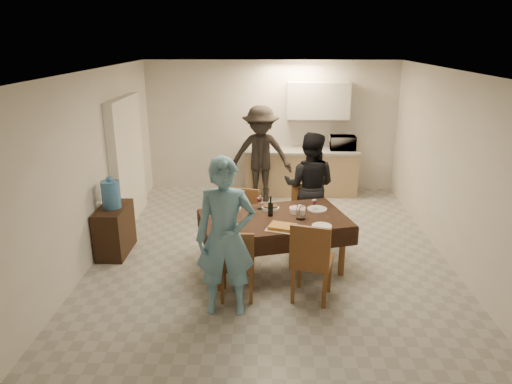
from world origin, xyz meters
TOP-DOWN VIEW (x-y plane):
  - floor at (0.00, 0.00)m, footprint 5.00×6.00m
  - ceiling at (0.00, 0.00)m, footprint 5.00×6.00m
  - wall_back at (0.00, 3.00)m, footprint 5.00×0.02m
  - wall_front at (0.00, -3.00)m, footprint 5.00×0.02m
  - wall_left at (-2.50, 0.00)m, footprint 0.02×6.00m
  - wall_right at (2.50, 0.00)m, footprint 0.02×6.00m
  - stub_partition at (-2.42, 1.20)m, footprint 0.15×1.40m
  - kitchen_base_cabinet at (0.60, 2.68)m, footprint 2.20×0.60m
  - kitchen_worktop at (0.60, 2.68)m, footprint 2.24×0.64m
  - upper_cabinet at (0.90, 2.82)m, footprint 1.20×0.34m
  - dining_table at (0.03, -0.49)m, footprint 2.14×1.59m
  - chair_near_left at (-0.42, -1.33)m, footprint 0.43×0.43m
  - chair_near_right at (0.48, -1.34)m, footprint 0.57×0.58m
  - chair_far_left at (-0.42, 0.18)m, footprint 0.46×0.47m
  - chair_far_right at (0.48, 0.17)m, footprint 0.47×0.47m
  - console at (-2.28, -0.09)m, footprint 0.38×0.77m
  - water_jug at (-2.28, -0.09)m, footprint 0.26×0.26m
  - wine_bottle at (-0.02, -0.44)m, footprint 0.07×0.07m
  - water_pitcher at (0.38, -0.54)m, footprint 0.12×0.12m
  - savoury_tart at (0.13, -0.87)m, footprint 0.45×0.39m
  - salad_bowl at (0.33, -0.31)m, footprint 0.18×0.18m
  - mushroom_dish at (-0.02, -0.21)m, footprint 0.22×0.22m
  - wine_glass_a at (-0.52, -0.74)m, footprint 0.09×0.09m
  - wine_glass_b at (0.58, -0.24)m, footprint 0.08×0.08m
  - wine_glass_c at (-0.17, -0.19)m, footprint 0.09×0.09m
  - plate_near_left at (-0.57, -0.79)m, footprint 0.28×0.28m
  - plate_near_right at (0.63, -0.79)m, footprint 0.25×0.25m
  - plate_far_left at (-0.57, -0.19)m, footprint 0.27×0.27m
  - plate_far_right at (0.63, -0.19)m, footprint 0.27×0.27m
  - microwave at (1.40, 2.68)m, footprint 0.50×0.34m
  - person_near at (-0.52, -1.54)m, footprint 0.69×0.47m
  - person_far at (0.58, 0.56)m, footprint 0.96×0.83m
  - person_kitchen at (-0.20, 2.23)m, footprint 1.18×0.68m

SIDE VIEW (x-z plane):
  - floor at x=0.00m, z-range -0.01..0.01m
  - console at x=-2.28m, z-range 0.00..0.71m
  - kitchen_base_cabinet at x=0.60m, z-range 0.00..0.86m
  - chair_far_left at x=-0.42m, z-range 0.29..0.74m
  - chair_far_right at x=0.48m, z-range 0.31..0.81m
  - chair_near_left at x=-0.42m, z-range 0.31..0.81m
  - chair_near_right at x=0.48m, z-range 0.35..0.90m
  - dining_table at x=0.03m, z-range 0.34..1.08m
  - plate_near_right at x=0.63m, z-range 0.75..0.76m
  - plate_far_left at x=-0.57m, z-range 0.75..0.76m
  - plate_far_right at x=0.63m, z-range 0.75..0.76m
  - plate_near_left at x=-0.57m, z-range 0.75..0.76m
  - mushroom_dish at x=-0.02m, z-range 0.75..0.78m
  - savoury_tart at x=0.13m, z-range 0.75..0.79m
  - salad_bowl at x=0.33m, z-range 0.75..0.82m
  - wine_glass_b at x=0.58m, z-range 0.75..0.92m
  - water_pitcher at x=0.38m, z-range 0.75..0.93m
  - person_far at x=0.58m, z-range 0.00..1.68m
  - wine_glass_a at x=-0.52m, z-range 0.75..0.94m
  - wine_glass_c at x=-0.17m, z-range 0.75..0.95m
  - kitchen_worktop at x=0.60m, z-range 0.86..0.91m
  - wine_bottle at x=-0.02m, z-range 0.75..1.03m
  - water_jug at x=-2.28m, z-range 0.71..1.10m
  - person_kitchen at x=-0.20m, z-range 0.00..1.83m
  - person_near at x=-0.52m, z-range 0.00..1.83m
  - microwave at x=1.40m, z-range 0.91..1.18m
  - stub_partition at x=-2.42m, z-range 0.00..2.10m
  - wall_back at x=0.00m, z-range 0.00..2.60m
  - wall_front at x=0.00m, z-range 0.00..2.60m
  - wall_left at x=-2.50m, z-range 0.00..2.60m
  - wall_right at x=2.50m, z-range 0.00..2.60m
  - upper_cabinet at x=0.90m, z-range 1.50..2.20m
  - ceiling at x=0.00m, z-range 2.59..2.61m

